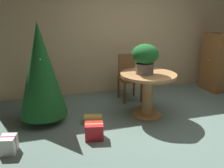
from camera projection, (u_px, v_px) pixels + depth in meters
name	position (u px, v px, depth m)	size (l,w,h in m)	color
ground_plane	(170.00, 129.00, 3.88)	(6.60, 6.60, 0.00)	slate
back_wall_panel	(125.00, 34.00, 5.53)	(6.00, 0.10, 2.60)	tan
round_dining_table	(148.00, 87.00, 4.22)	(0.96, 0.96, 0.78)	#B27F4C
flower_vase	(145.00, 57.00, 4.04)	(0.45, 0.45, 0.51)	#665B51
wooden_chair_far	(128.00, 75.00, 5.09)	(0.40, 0.44, 0.94)	brown
holiday_tree	(41.00, 70.00, 3.91)	(0.78, 0.78, 1.66)	brown
gift_box_red	(94.00, 131.00, 3.56)	(0.30, 0.27, 0.24)	red
gift_box_cream	(9.00, 145.00, 3.21)	(0.24, 0.26, 0.23)	silver
gift_box_gold	(93.00, 119.00, 4.08)	(0.33, 0.25, 0.13)	gold
wooden_cabinet	(217.00, 62.00, 5.64)	(0.44, 0.63, 1.32)	brown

